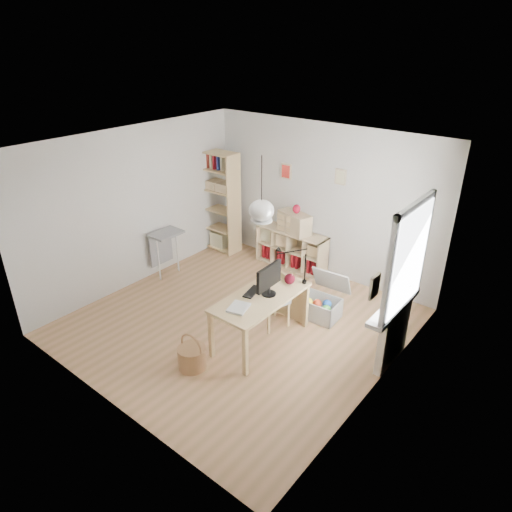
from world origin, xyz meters
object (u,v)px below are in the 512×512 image
Objects in this scene: chair at (275,296)px; drawer_chest at (295,223)px; tall_bookshelf at (219,198)px; desk at (261,302)px; cube_shelf at (291,251)px; monitor at (269,278)px; storage_chest at (321,303)px.

drawer_chest is (-0.85, 1.72, 0.42)m from chair.
chair is (2.48, -1.48, -0.61)m from tall_bookshelf.
tall_bookshelf is at bearing -155.57° from drawer_chest.
chair is (-0.10, 0.47, -0.18)m from desk.
chair is at bearing -62.36° from cube_shelf.
chair is at bearing -30.71° from tall_bookshelf.
monitor is (1.08, -2.13, 0.70)m from cube_shelf.
storage_chest is at bearing 73.46° from monitor.
cube_shelf is at bearing 10.19° from tall_bookshelf.
cube_shelf is 0.70× the size of tall_bookshelf.
storage_chest is 1.31m from monitor.
drawer_chest is (1.64, 0.24, -0.18)m from tall_bookshelf.
desk reaches higher than storage_chest.
storage_chest is (0.42, 0.64, -0.26)m from chair.
tall_bookshelf reaches higher than cube_shelf.
monitor is at bearing -108.08° from storage_chest.
desk is at bearing -58.98° from chair.
cube_shelf is at bearing 136.52° from chair.
drawer_chest reaches higher than storage_chest.
desk is 1.78× the size of chair.
cube_shelf reaches higher than storage_chest.
desk is at bearing -109.50° from storage_chest.
tall_bookshelf is 3.23m from monitor.
cube_shelf is 1.99m from chair.
chair is 1.31× the size of drawer_chest.
monitor reaches higher than chair.
monitor is at bearing -63.14° from cube_shelf.
drawer_chest reaches higher than cube_shelf.
monitor is at bearing 61.06° from desk.
desk is 2.02× the size of storage_chest.
drawer_chest is (-1.01, 2.09, -0.10)m from monitor.
chair is at bearing -47.62° from drawer_chest.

